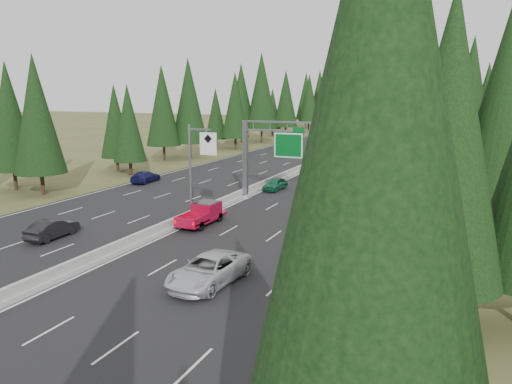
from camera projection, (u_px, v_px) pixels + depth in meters
road at (347, 151)px, 91.06m from camera, size 32.00×260.00×0.08m
shoulder_right at (451, 156)px, 84.06m from camera, size 3.60×260.00×0.06m
shoulder_left at (258, 146)px, 98.06m from camera, size 3.60×260.00×0.06m
median_barrier at (347, 149)px, 90.99m from camera, size 0.70×260.00×0.85m
sign_gantry at (329, 151)px, 46.01m from camera, size 16.75×0.98×7.80m
hov_sign_pole at (196, 166)px, 40.49m from camera, size 2.80×0.50×8.00m
tree_row_right at (484, 102)px, 71.15m from camera, size 12.16×244.03×18.38m
tree_row_left at (216, 99)px, 89.44m from camera, size 12.44×243.66×18.73m
silver_minivan at (209, 270)px, 27.80m from camera, size 3.15×6.06×1.63m
red_pickup at (204, 212)px, 40.46m from camera, size 1.89×5.31×1.73m
car_ahead_green at (275, 184)px, 54.37m from camera, size 1.90×4.03×1.33m
car_ahead_dkred at (366, 175)px, 59.63m from camera, size 1.92×5.02×1.63m
car_ahead_dkgrey at (413, 142)px, 99.08m from camera, size 2.15×4.67×1.32m
car_ahead_white at (424, 131)px, 125.10m from camera, size 2.65×5.23×1.42m
car_ahead_far at (402, 126)px, 144.47m from camera, size 1.67×4.03×1.36m
car_onc_near at (52, 229)px, 36.54m from camera, size 1.69×4.36×1.42m
car_onc_blue at (145, 177)px, 59.02m from camera, size 2.26×4.77×1.34m
car_onc_white at (331, 148)px, 89.12m from camera, size 1.89×4.21×1.41m
car_onc_far at (294, 138)px, 105.75m from camera, size 2.75×5.78×1.59m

